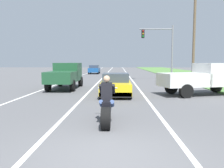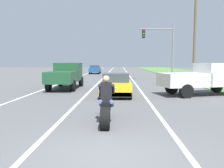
{
  "view_description": "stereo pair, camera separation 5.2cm",
  "coord_description": "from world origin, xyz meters",
  "px_view_note": "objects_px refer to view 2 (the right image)",
  "views": [
    {
      "loc": [
        0.21,
        -4.78,
        2.06
      ],
      "look_at": [
        -0.08,
        5.99,
        1.0
      ],
      "focal_mm": 36.14,
      "sensor_mm": 36.0,
      "label": 1
    },
    {
      "loc": [
        0.26,
        -4.78,
        2.06
      ],
      "look_at": [
        -0.08,
        5.99,
        1.0
      ],
      "focal_mm": 36.14,
      "sensor_mm": 36.0,
      "label": 2
    }
  ],
  "objects_px": {
    "motorcycle_with_rider": "(106,107)",
    "sports_car_yellow": "(116,85)",
    "pickup_truck_right_shoulder_white": "(202,77)",
    "traffic_light_mast_near": "(163,45)",
    "pickup_truck_left_lane_dark_green": "(66,74)",
    "distant_car_far_ahead": "(95,69)"
  },
  "relations": [
    {
      "from": "motorcycle_with_rider",
      "to": "pickup_truck_left_lane_dark_green",
      "type": "bearing_deg",
      "value": 110.42
    },
    {
      "from": "motorcycle_with_rider",
      "to": "pickup_truck_left_lane_dark_green",
      "type": "relative_size",
      "value": 0.46
    },
    {
      "from": "traffic_light_mast_near",
      "to": "distant_car_far_ahead",
      "type": "xyz_separation_m",
      "value": [
        -8.98,
        14.16,
        -3.16
      ]
    },
    {
      "from": "pickup_truck_right_shoulder_white",
      "to": "traffic_light_mast_near",
      "type": "relative_size",
      "value": 0.86
    },
    {
      "from": "pickup_truck_left_lane_dark_green",
      "to": "traffic_light_mast_near",
      "type": "bearing_deg",
      "value": 41.44
    },
    {
      "from": "motorcycle_with_rider",
      "to": "pickup_truck_left_lane_dark_green",
      "type": "distance_m",
      "value": 10.53
    },
    {
      "from": "traffic_light_mast_near",
      "to": "distant_car_far_ahead",
      "type": "bearing_deg",
      "value": 122.38
    },
    {
      "from": "sports_car_yellow",
      "to": "pickup_truck_right_shoulder_white",
      "type": "distance_m",
      "value": 5.39
    },
    {
      "from": "pickup_truck_right_shoulder_white",
      "to": "traffic_light_mast_near",
      "type": "xyz_separation_m",
      "value": [
        -0.4,
        10.87,
        2.83
      ]
    },
    {
      "from": "traffic_light_mast_near",
      "to": "sports_car_yellow",
      "type": "bearing_deg",
      "value": -114.3
    },
    {
      "from": "sports_car_yellow",
      "to": "pickup_truck_right_shoulder_white",
      "type": "relative_size",
      "value": 0.84
    },
    {
      "from": "motorcycle_with_rider",
      "to": "traffic_light_mast_near",
      "type": "distance_m",
      "value": 18.73
    },
    {
      "from": "motorcycle_with_rider",
      "to": "sports_car_yellow",
      "type": "xyz_separation_m",
      "value": [
        0.23,
        6.68,
        0.04
      ]
    },
    {
      "from": "pickup_truck_right_shoulder_white",
      "to": "sports_car_yellow",
      "type": "bearing_deg",
      "value": -178.63
    },
    {
      "from": "traffic_light_mast_near",
      "to": "distant_car_far_ahead",
      "type": "distance_m",
      "value": 17.06
    },
    {
      "from": "motorcycle_with_rider",
      "to": "distant_car_far_ahead",
      "type": "bearing_deg",
      "value": 96.77
    },
    {
      "from": "sports_car_yellow",
      "to": "traffic_light_mast_near",
      "type": "bearing_deg",
      "value": 65.7
    },
    {
      "from": "pickup_truck_right_shoulder_white",
      "to": "traffic_light_mast_near",
      "type": "height_order",
      "value": "traffic_light_mast_near"
    },
    {
      "from": "pickup_truck_left_lane_dark_green",
      "to": "pickup_truck_right_shoulder_white",
      "type": "bearing_deg",
      "value": -18.22
    },
    {
      "from": "pickup_truck_right_shoulder_white",
      "to": "traffic_light_mast_near",
      "type": "distance_m",
      "value": 11.24
    },
    {
      "from": "sports_car_yellow",
      "to": "distant_car_far_ahead",
      "type": "bearing_deg",
      "value": 99.06
    },
    {
      "from": "sports_car_yellow",
      "to": "distant_car_far_ahead",
      "type": "relative_size",
      "value": 1.08
    }
  ]
}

